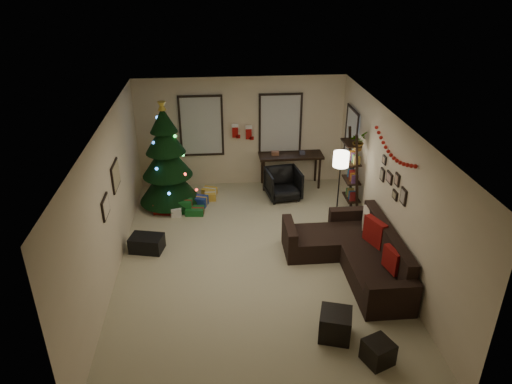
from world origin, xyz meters
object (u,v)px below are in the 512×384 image
christmas_tree (167,163)px  bookshelf (352,174)px  sofa (355,253)px  desk (291,158)px  desk_chair (283,184)px

christmas_tree → bookshelf: bearing=-10.7°
bookshelf → sofa: bearing=-102.5°
desk → bookshelf: 1.89m
christmas_tree → desk: (2.92, 0.76, -0.30)m
desk → bookshelf: bearing=-54.1°
desk → desk_chair: size_ratio=2.15×
christmas_tree → desk_chair: christmas_tree is taller
bookshelf → desk: bearing=125.9°
desk → bookshelf: bookshelf is taller
sofa → desk_chair: sofa is taller
sofa → desk: 3.65m
christmas_tree → sofa: (3.58, -2.80, -0.77)m
sofa → bookshelf: 2.19m
christmas_tree → bookshelf: size_ratio=1.30×
christmas_tree → desk_chair: size_ratio=3.49×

